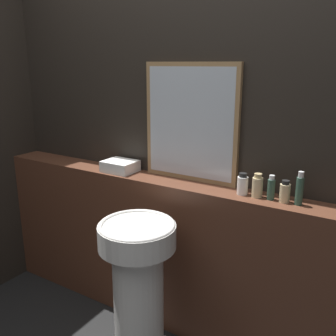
{
  "coord_description": "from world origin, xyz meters",
  "views": [
    {
      "loc": [
        1.05,
        -0.61,
        1.62
      ],
      "look_at": [
        0.01,
        1.07,
        1.07
      ],
      "focal_mm": 40.0,
      "sensor_mm": 36.0,
      "label": 1
    }
  ],
  "objects_px": {
    "hand_soap_bottle": "(300,190)",
    "towel_stack": "(120,166)",
    "shampoo_bottle": "(243,185)",
    "body_wash_bottle": "(285,192)",
    "conditioner_bottle": "(257,186)",
    "mirror": "(191,123)",
    "lotion_bottle": "(271,188)",
    "pedestal_sink": "(138,286)"
  },
  "relations": [
    {
      "from": "hand_soap_bottle",
      "to": "towel_stack",
      "type": "bearing_deg",
      "value": 180.0
    },
    {
      "from": "shampoo_bottle",
      "to": "body_wash_bottle",
      "type": "xyz_separation_m",
      "value": [
        0.22,
        0.0,
        -0.0
      ]
    },
    {
      "from": "shampoo_bottle",
      "to": "conditioner_bottle",
      "type": "height_order",
      "value": "conditioner_bottle"
    },
    {
      "from": "conditioner_bottle",
      "to": "hand_soap_bottle",
      "type": "bearing_deg",
      "value": -0.0
    },
    {
      "from": "conditioner_bottle",
      "to": "body_wash_bottle",
      "type": "height_order",
      "value": "conditioner_bottle"
    },
    {
      "from": "conditioner_bottle",
      "to": "body_wash_bottle",
      "type": "distance_m",
      "value": 0.14
    },
    {
      "from": "towel_stack",
      "to": "conditioner_bottle",
      "type": "relative_size",
      "value": 1.61
    },
    {
      "from": "mirror",
      "to": "body_wash_bottle",
      "type": "xyz_separation_m",
      "value": [
        0.58,
        -0.09,
        -0.29
      ]
    },
    {
      "from": "towel_stack",
      "to": "body_wash_bottle",
      "type": "height_order",
      "value": "body_wash_bottle"
    },
    {
      "from": "body_wash_bottle",
      "to": "shampoo_bottle",
      "type": "bearing_deg",
      "value": -180.0
    },
    {
      "from": "lotion_bottle",
      "to": "hand_soap_bottle",
      "type": "relative_size",
      "value": 0.76
    },
    {
      "from": "pedestal_sink",
      "to": "shampoo_bottle",
      "type": "xyz_separation_m",
      "value": [
        0.39,
        0.4,
        0.52
      ]
    },
    {
      "from": "body_wash_bottle",
      "to": "hand_soap_bottle",
      "type": "height_order",
      "value": "hand_soap_bottle"
    },
    {
      "from": "shampoo_bottle",
      "to": "hand_soap_bottle",
      "type": "distance_m",
      "value": 0.29
    },
    {
      "from": "pedestal_sink",
      "to": "shampoo_bottle",
      "type": "distance_m",
      "value": 0.77
    },
    {
      "from": "conditioner_bottle",
      "to": "body_wash_bottle",
      "type": "xyz_separation_m",
      "value": [
        0.14,
        -0.0,
        -0.01
      ]
    },
    {
      "from": "pedestal_sink",
      "to": "body_wash_bottle",
      "type": "distance_m",
      "value": 0.9
    },
    {
      "from": "shampoo_bottle",
      "to": "conditioner_bottle",
      "type": "xyz_separation_m",
      "value": [
        0.08,
        0.0,
        0.0
      ]
    },
    {
      "from": "body_wash_bottle",
      "to": "lotion_bottle",
      "type": "bearing_deg",
      "value": 180.0
    },
    {
      "from": "pedestal_sink",
      "to": "towel_stack",
      "type": "distance_m",
      "value": 0.77
    },
    {
      "from": "lotion_bottle",
      "to": "hand_soap_bottle",
      "type": "xyz_separation_m",
      "value": [
        0.14,
        -0.0,
        0.02
      ]
    },
    {
      "from": "lotion_bottle",
      "to": "hand_soap_bottle",
      "type": "distance_m",
      "value": 0.14
    },
    {
      "from": "mirror",
      "to": "body_wash_bottle",
      "type": "height_order",
      "value": "mirror"
    },
    {
      "from": "towel_stack",
      "to": "hand_soap_bottle",
      "type": "relative_size",
      "value": 1.21
    },
    {
      "from": "pedestal_sink",
      "to": "shampoo_bottle",
      "type": "relative_size",
      "value": 7.37
    },
    {
      "from": "mirror",
      "to": "shampoo_bottle",
      "type": "xyz_separation_m",
      "value": [
        0.36,
        -0.09,
        -0.28
      ]
    },
    {
      "from": "conditioner_bottle",
      "to": "shampoo_bottle",
      "type": "bearing_deg",
      "value": -180.0
    },
    {
      "from": "body_wash_bottle",
      "to": "mirror",
      "type": "bearing_deg",
      "value": 171.61
    },
    {
      "from": "body_wash_bottle",
      "to": "conditioner_bottle",
      "type": "bearing_deg",
      "value": 180.0
    },
    {
      "from": "mirror",
      "to": "lotion_bottle",
      "type": "height_order",
      "value": "mirror"
    },
    {
      "from": "pedestal_sink",
      "to": "towel_stack",
      "type": "xyz_separation_m",
      "value": [
        -0.42,
        0.4,
        0.5
      ]
    },
    {
      "from": "mirror",
      "to": "towel_stack",
      "type": "distance_m",
      "value": 0.56
    },
    {
      "from": "pedestal_sink",
      "to": "hand_soap_bottle",
      "type": "bearing_deg",
      "value": 30.54
    },
    {
      "from": "mirror",
      "to": "hand_soap_bottle",
      "type": "xyz_separation_m",
      "value": [
        0.65,
        -0.09,
        -0.26
      ]
    },
    {
      "from": "lotion_bottle",
      "to": "mirror",
      "type": "bearing_deg",
      "value": 170.5
    },
    {
      "from": "shampoo_bottle",
      "to": "lotion_bottle",
      "type": "bearing_deg",
      "value": 0.0
    },
    {
      "from": "towel_stack",
      "to": "body_wash_bottle",
      "type": "bearing_deg",
      "value": 0.0
    },
    {
      "from": "shampoo_bottle",
      "to": "body_wash_bottle",
      "type": "relative_size",
      "value": 1.03
    },
    {
      "from": "mirror",
      "to": "conditioner_bottle",
      "type": "height_order",
      "value": "mirror"
    },
    {
      "from": "mirror",
      "to": "pedestal_sink",
      "type": "bearing_deg",
      "value": -93.87
    },
    {
      "from": "lotion_bottle",
      "to": "hand_soap_bottle",
      "type": "height_order",
      "value": "hand_soap_bottle"
    },
    {
      "from": "shampoo_bottle",
      "to": "lotion_bottle",
      "type": "distance_m",
      "value": 0.15
    }
  ]
}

